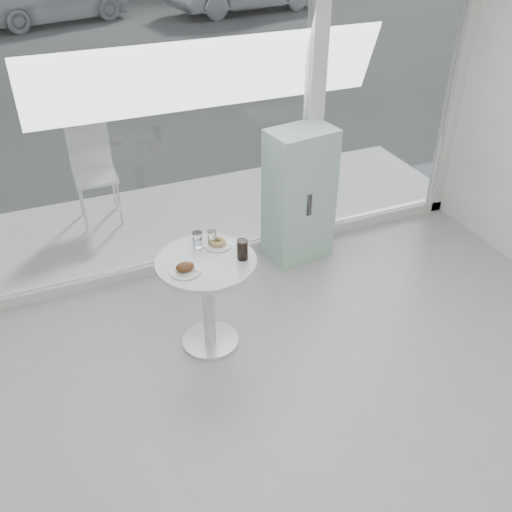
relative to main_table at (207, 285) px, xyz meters
name	(u,v)px	position (x,y,z in m)	size (l,w,h in m)	color
storefront	(224,75)	(0.57, 1.10, 1.16)	(5.00, 0.14, 3.00)	silver
main_table	(207,285)	(0.00, 0.00, 0.00)	(0.72, 0.72, 0.77)	silver
patio_deck	(197,215)	(0.50, 1.90, -0.53)	(5.60, 1.60, 0.05)	silver
street	(58,11)	(0.50, 14.10, -0.55)	(40.00, 24.00, 0.00)	#363636
mint_cabinet	(299,195)	(1.18, 0.87, 0.07)	(0.62, 0.46, 1.24)	#8DB49F
patio_chair	(93,168)	(-0.43, 2.26, 0.04)	(0.42, 0.42, 0.95)	silver
plate_fritter	(186,268)	(-0.17, -0.08, 0.25)	(0.21, 0.21, 0.07)	silver
plate_donut	(218,243)	(0.14, 0.15, 0.24)	(0.21, 0.21, 0.05)	silver
water_tumbler_a	(198,241)	(0.00, 0.19, 0.27)	(0.07, 0.07, 0.12)	white
water_tumbler_b	(212,239)	(0.11, 0.18, 0.27)	(0.07, 0.07, 0.11)	white
cola_glass	(242,250)	(0.25, -0.08, 0.29)	(0.08, 0.08, 0.15)	white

